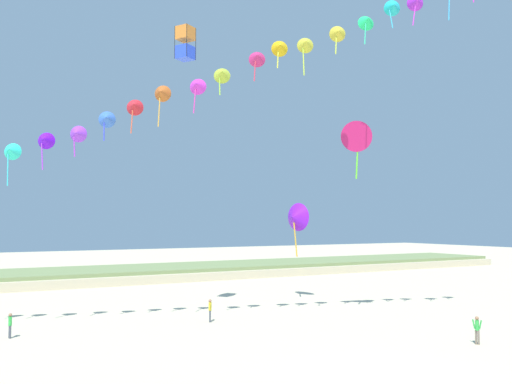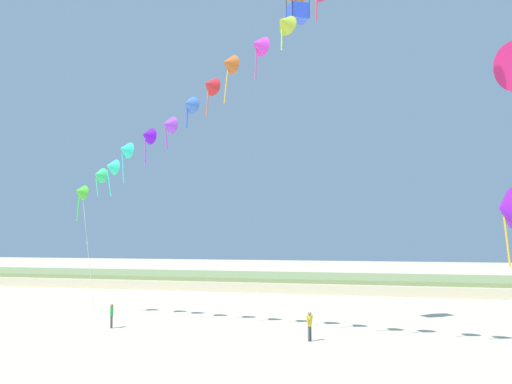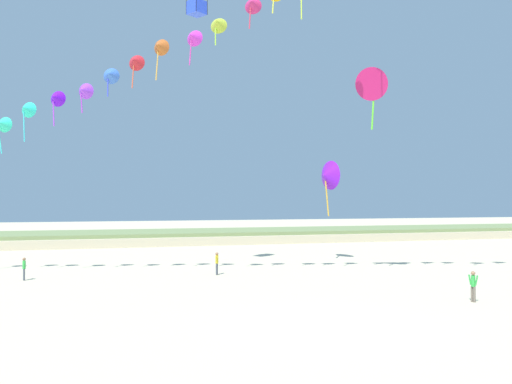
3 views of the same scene
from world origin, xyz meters
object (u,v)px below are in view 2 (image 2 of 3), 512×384
Objects in this scene: person_near_left at (310,324)px; person_mid_center at (112,314)px; large_kite_mid_trail at (506,208)px; large_kite_low_lead at (298,2)px.

person_mid_center is (-12.69, 1.04, -0.06)m from person_near_left.
person_near_left is 14.29m from large_kite_mid_trail.
person_mid_center is 22.80m from large_kite_low_lead.
large_kite_low_lead reaches higher than person_mid_center.
person_near_left is 0.64× the size of large_kite_low_lead.
large_kite_low_lead is at bearing 7.10° from person_mid_center.
large_kite_low_lead is 0.51× the size of large_kite_mid_trail.
large_kite_low_lead is 18.13m from large_kite_mid_trail.
large_kite_mid_trail is at bearing 16.43° from large_kite_low_lead.
person_mid_center is 0.60× the size of large_kite_low_lead.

